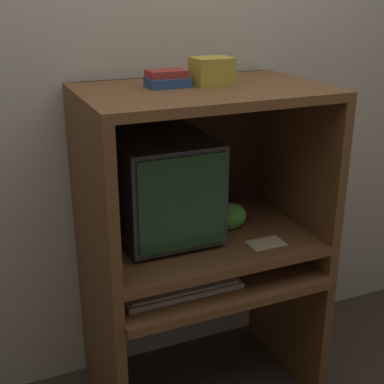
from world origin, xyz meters
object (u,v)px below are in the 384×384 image
at_px(book_stack, 167,79).
at_px(keyboard, 181,288).
at_px(mouse, 248,270).
at_px(storage_box, 212,71).
at_px(crt_monitor, 163,187).
at_px(snack_bag, 231,216).

bearing_deg(book_stack, keyboard, -100.35).
bearing_deg(keyboard, mouse, 3.17).
relative_size(book_stack, storage_box, 1.06).
distance_m(crt_monitor, mouse, 0.50).
relative_size(keyboard, storage_box, 3.18).
distance_m(crt_monitor, keyboard, 0.41).
height_order(crt_monitor, book_stack, book_stack).
bearing_deg(mouse, book_stack, 140.80).
relative_size(keyboard, snack_bag, 3.33).
height_order(crt_monitor, snack_bag, crt_monitor).
bearing_deg(mouse, storage_box, 114.34).
bearing_deg(storage_box, mouse, -65.66).
distance_m(keyboard, snack_bag, 0.40).
xyz_separation_m(snack_bag, storage_box, (-0.08, 0.03, 0.62)).
bearing_deg(mouse, crt_monitor, 144.18).
relative_size(crt_monitor, keyboard, 0.93).
bearing_deg(keyboard, book_stack, 79.65).
height_order(keyboard, book_stack, book_stack).
bearing_deg(snack_bag, book_stack, 168.20).
relative_size(snack_bag, storage_box, 0.95).
height_order(mouse, storage_box, storage_box).
bearing_deg(mouse, snack_bag, 91.62).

